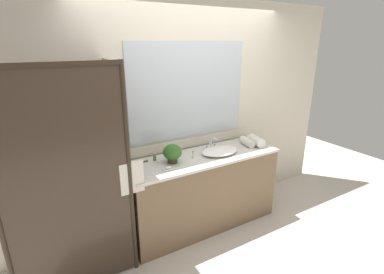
{
  "coord_description": "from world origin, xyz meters",
  "views": [
    {
      "loc": [
        -1.64,
        -2.52,
        2.13
      ],
      "look_at": [
        -0.15,
        0.0,
        1.15
      ],
      "focal_mm": 26.76,
      "sensor_mm": 36.0,
      "label": 1
    }
  ],
  "objects_px": {
    "potted_plant": "(172,153)",
    "soap_dish": "(168,168)",
    "amenity_bottle_lotion": "(155,157)",
    "rolled_towel_near_edge": "(256,141)",
    "amenity_bottle_shampoo": "(193,155)",
    "sink_basin": "(219,151)",
    "faucet": "(211,145)",
    "rolled_towel_middle": "(247,142)"
  },
  "relations": [
    {
      "from": "potted_plant",
      "to": "soap_dish",
      "type": "relative_size",
      "value": 2.03
    },
    {
      "from": "amenity_bottle_lotion",
      "to": "soap_dish",
      "type": "bearing_deg",
      "value": -85.65
    },
    {
      "from": "potted_plant",
      "to": "soap_dish",
      "type": "bearing_deg",
      "value": -131.79
    },
    {
      "from": "amenity_bottle_lotion",
      "to": "rolled_towel_near_edge",
      "type": "xyz_separation_m",
      "value": [
        1.29,
        -0.19,
        0.02
      ]
    },
    {
      "from": "soap_dish",
      "to": "rolled_towel_near_edge",
      "type": "distance_m",
      "value": 1.27
    },
    {
      "from": "amenity_bottle_shampoo",
      "to": "rolled_towel_near_edge",
      "type": "xyz_separation_m",
      "value": [
        0.89,
        -0.04,
        0.02
      ]
    },
    {
      "from": "sink_basin",
      "to": "faucet",
      "type": "bearing_deg",
      "value": 90.0
    },
    {
      "from": "amenity_bottle_shampoo",
      "to": "sink_basin",
      "type": "bearing_deg",
      "value": -6.22
    },
    {
      "from": "rolled_towel_near_edge",
      "to": "rolled_towel_middle",
      "type": "xyz_separation_m",
      "value": [
        -0.11,
        0.05,
        -0.01
      ]
    },
    {
      "from": "potted_plant",
      "to": "rolled_towel_middle",
      "type": "relative_size",
      "value": 0.87
    },
    {
      "from": "faucet",
      "to": "rolled_towel_near_edge",
      "type": "bearing_deg",
      "value": -17.45
    },
    {
      "from": "amenity_bottle_shampoo",
      "to": "rolled_towel_middle",
      "type": "bearing_deg",
      "value": 0.51
    },
    {
      "from": "sink_basin",
      "to": "faucet",
      "type": "height_order",
      "value": "faucet"
    },
    {
      "from": "amenity_bottle_shampoo",
      "to": "faucet",
      "type": "bearing_deg",
      "value": 21.79
    },
    {
      "from": "sink_basin",
      "to": "potted_plant",
      "type": "height_order",
      "value": "potted_plant"
    },
    {
      "from": "potted_plant",
      "to": "rolled_towel_middle",
      "type": "distance_m",
      "value": 1.04
    },
    {
      "from": "amenity_bottle_lotion",
      "to": "sink_basin",
      "type": "bearing_deg",
      "value": -14.19
    },
    {
      "from": "faucet",
      "to": "potted_plant",
      "type": "distance_m",
      "value": 0.6
    },
    {
      "from": "sink_basin",
      "to": "rolled_towel_near_edge",
      "type": "height_order",
      "value": "rolled_towel_near_edge"
    },
    {
      "from": "amenity_bottle_shampoo",
      "to": "rolled_towel_near_edge",
      "type": "bearing_deg",
      "value": -2.74
    },
    {
      "from": "amenity_bottle_shampoo",
      "to": "soap_dish",
      "type": "bearing_deg",
      "value": -160.29
    },
    {
      "from": "amenity_bottle_lotion",
      "to": "rolled_towel_near_edge",
      "type": "distance_m",
      "value": 1.3
    },
    {
      "from": "rolled_towel_middle",
      "to": "soap_dish",
      "type": "bearing_deg",
      "value": -173.04
    },
    {
      "from": "faucet",
      "to": "amenity_bottle_shampoo",
      "type": "xyz_separation_m",
      "value": [
        -0.33,
        -0.13,
        -0.01
      ]
    },
    {
      "from": "rolled_towel_near_edge",
      "to": "amenity_bottle_lotion",
      "type": "bearing_deg",
      "value": 171.58
    },
    {
      "from": "rolled_towel_middle",
      "to": "amenity_bottle_lotion",
      "type": "bearing_deg",
      "value": 173.17
    },
    {
      "from": "potted_plant",
      "to": "rolled_towel_middle",
      "type": "xyz_separation_m",
      "value": [
        1.04,
        0.01,
        -0.07
      ]
    },
    {
      "from": "soap_dish",
      "to": "amenity_bottle_shampoo",
      "type": "bearing_deg",
      "value": 19.71
    },
    {
      "from": "sink_basin",
      "to": "amenity_bottle_lotion",
      "type": "distance_m",
      "value": 0.75
    },
    {
      "from": "amenity_bottle_lotion",
      "to": "potted_plant",
      "type": "bearing_deg",
      "value": -45.6
    },
    {
      "from": "soap_dish",
      "to": "rolled_towel_near_edge",
      "type": "height_order",
      "value": "rolled_towel_near_edge"
    },
    {
      "from": "rolled_towel_near_edge",
      "to": "soap_dish",
      "type": "bearing_deg",
      "value": -175.87
    },
    {
      "from": "soap_dish",
      "to": "amenity_bottle_lotion",
      "type": "xyz_separation_m",
      "value": [
        -0.02,
        0.28,
        0.02
      ]
    },
    {
      "from": "faucet",
      "to": "amenity_bottle_shampoo",
      "type": "relative_size",
      "value": 2.05
    },
    {
      "from": "sink_basin",
      "to": "faucet",
      "type": "relative_size",
      "value": 2.69
    },
    {
      "from": "potted_plant",
      "to": "faucet",
      "type": "bearing_deg",
      "value": 12.62
    },
    {
      "from": "faucet",
      "to": "amenity_bottle_shampoo",
      "type": "height_order",
      "value": "faucet"
    },
    {
      "from": "faucet",
      "to": "potted_plant",
      "type": "height_order",
      "value": "potted_plant"
    },
    {
      "from": "sink_basin",
      "to": "amenity_bottle_lotion",
      "type": "bearing_deg",
      "value": 165.81
    },
    {
      "from": "soap_dish",
      "to": "rolled_towel_middle",
      "type": "height_order",
      "value": "rolled_towel_middle"
    },
    {
      "from": "potted_plant",
      "to": "sink_basin",
      "type": "bearing_deg",
      "value": -3.73
    },
    {
      "from": "faucet",
      "to": "amenity_bottle_shampoo",
      "type": "bearing_deg",
      "value": -158.21
    }
  ]
}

